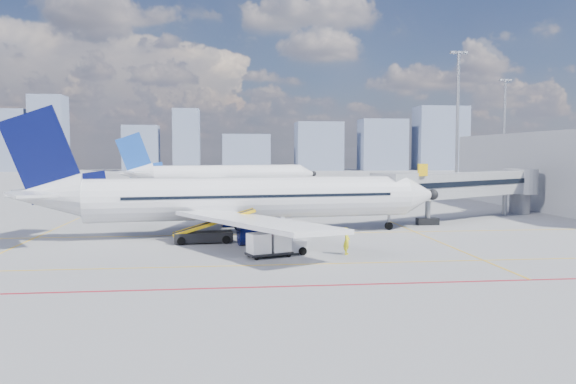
# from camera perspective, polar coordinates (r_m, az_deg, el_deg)

# --- Properties ---
(ground) EXTENTS (420.00, 420.00, 0.00)m
(ground) POSITION_cam_1_polar(r_m,az_deg,el_deg) (43.06, -1.57, -5.84)
(ground) COLOR gray
(ground) RESTS_ON ground
(apron_markings) EXTENTS (90.00, 35.12, 0.01)m
(apron_markings) POSITION_cam_1_polar(r_m,az_deg,el_deg) (39.18, -1.94, -6.81)
(apron_markings) COLOR #D8A30B
(apron_markings) RESTS_ON ground
(jet_bridge) EXTENTS (23.55, 15.78, 6.30)m
(jet_bridge) POSITION_cam_1_polar(r_m,az_deg,el_deg) (65.18, 18.15, 0.62)
(jet_bridge) COLOR #93969B
(jet_bridge) RESTS_ON ground
(terminal_block) EXTENTS (10.00, 42.00, 10.00)m
(terminal_block) POSITION_cam_1_polar(r_m,az_deg,el_deg) (81.00, 26.11, 1.93)
(terminal_block) COLOR #93969B
(terminal_block) RESTS_ON ground
(floodlight_mast_ne) EXTENTS (3.20, 0.61, 25.45)m
(floodlight_mast_ne) POSITION_cam_1_polar(r_m,az_deg,el_deg) (105.96, 16.84, 7.20)
(floodlight_mast_ne) COLOR gray
(floodlight_mast_ne) RESTS_ON ground
(floodlight_mast_far) EXTENTS (3.20, 0.61, 25.45)m
(floodlight_mast_far) POSITION_cam_1_polar(r_m,az_deg,el_deg) (149.12, 21.11, 6.13)
(floodlight_mast_far) COLOR gray
(floodlight_mast_far) RESTS_ON ground
(distant_skyline) EXTENTS (253.75, 13.70, 29.98)m
(distant_skyline) POSITION_cam_1_polar(r_m,az_deg,el_deg) (232.33, -5.62, 4.92)
(distant_skyline) COLOR slate
(distant_skyline) RESTS_ON ground
(main_aircraft) EXTENTS (38.90, 33.82, 11.39)m
(main_aircraft) POSITION_cam_1_polar(r_m,az_deg,el_deg) (50.24, -5.39, -0.74)
(main_aircraft) COLOR silver
(main_aircraft) RESTS_ON ground
(second_aircraft) EXTENTS (36.85, 31.61, 10.97)m
(second_aircraft) POSITION_cam_1_polar(r_m,az_deg,el_deg) (103.30, -6.83, 1.68)
(second_aircraft) COLOR silver
(second_aircraft) RESTS_ON ground
(baggage_tug) EXTENTS (2.54, 1.76, 1.64)m
(baggage_tug) POSITION_cam_1_polar(r_m,az_deg,el_deg) (41.09, 0.14, -5.20)
(baggage_tug) COLOR silver
(baggage_tug) RESTS_ON ground
(cargo_dolly) EXTENTS (3.48, 2.45, 1.75)m
(cargo_dolly) POSITION_cam_1_polar(r_m,az_deg,el_deg) (39.66, -1.94, -5.28)
(cargo_dolly) COLOR black
(cargo_dolly) RESTS_ON ground
(belt_loader) EXTENTS (6.84, 2.23, 2.75)m
(belt_loader) POSITION_cam_1_polar(r_m,az_deg,el_deg) (46.45, -8.39, -4.26)
(belt_loader) COLOR black
(belt_loader) RESTS_ON ground
(ramp_worker) EXTENTS (0.70, 0.84, 1.97)m
(ramp_worker) POSITION_cam_1_polar(r_m,az_deg,el_deg) (40.94, 5.98, -4.98)
(ramp_worker) COLOR yellow
(ramp_worker) RESTS_ON ground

